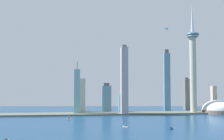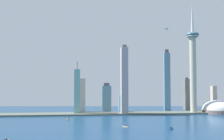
{
  "view_description": "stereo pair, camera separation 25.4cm",
  "coord_description": "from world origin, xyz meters",
  "px_view_note": "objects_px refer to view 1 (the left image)",
  "views": [
    {
      "loc": [
        -116.3,
        -284.32,
        76.4
      ],
      "look_at": [
        -30.93,
        441.26,
        118.9
      ],
      "focal_mm": 43.07,
      "sensor_mm": 36.0,
      "label": 1
    },
    {
      "loc": [
        -116.05,
        -284.35,
        76.4
      ],
      "look_at": [
        -30.93,
        441.26,
        118.9
      ],
      "focal_mm": 43.07,
      "sensor_mm": 36.0,
      "label": 2
    }
  ],
  "objects_px": {
    "skyscraper_1": "(167,81)",
    "boat_1": "(125,126)",
    "skyscraper_7": "(77,92)",
    "skyscraper_3": "(124,80)",
    "observation_tower": "(193,60)",
    "airplane": "(166,29)",
    "skyscraper_0": "(186,94)",
    "skyscraper_5": "(123,103)",
    "skyscraper_6": "(106,99)",
    "boat_2": "(69,119)",
    "skyscraper_2": "(214,98)",
    "skyscraper_4": "(81,95)",
    "boat_3": "(171,128)",
    "stadium_dome": "(219,110)"
  },
  "relations": [
    {
      "from": "observation_tower",
      "to": "boat_2",
      "type": "height_order",
      "value": "observation_tower"
    },
    {
      "from": "skyscraper_7",
      "to": "boat_1",
      "type": "bearing_deg",
      "value": -68.54
    },
    {
      "from": "stadium_dome",
      "to": "skyscraper_1",
      "type": "height_order",
      "value": "skyscraper_1"
    },
    {
      "from": "stadium_dome",
      "to": "skyscraper_4",
      "type": "height_order",
      "value": "skyscraper_4"
    },
    {
      "from": "skyscraper_5",
      "to": "skyscraper_6",
      "type": "bearing_deg",
      "value": -154.31
    },
    {
      "from": "boat_2",
      "to": "boat_1",
      "type": "bearing_deg",
      "value": -31.29
    },
    {
      "from": "skyscraper_0",
      "to": "airplane",
      "type": "distance_m",
      "value": 242.79
    },
    {
      "from": "skyscraper_7",
      "to": "skyscraper_6",
      "type": "bearing_deg",
      "value": 23.77
    },
    {
      "from": "skyscraper_3",
      "to": "airplane",
      "type": "distance_m",
      "value": 177.62
    },
    {
      "from": "skyscraper_5",
      "to": "boat_3",
      "type": "bearing_deg",
      "value": -84.25
    },
    {
      "from": "airplane",
      "to": "skyscraper_0",
      "type": "bearing_deg",
      "value": 174.53
    },
    {
      "from": "skyscraper_5",
      "to": "skyscraper_6",
      "type": "xyz_separation_m",
      "value": [
        -50.77,
        -24.42,
        13.84
      ]
    },
    {
      "from": "skyscraper_4",
      "to": "skyscraper_5",
      "type": "bearing_deg",
      "value": -5.94
    },
    {
      "from": "skyscraper_5",
      "to": "skyscraper_7",
      "type": "xyz_separation_m",
      "value": [
        -133.56,
        -60.88,
        34.45
      ]
    },
    {
      "from": "skyscraper_2",
      "to": "boat_1",
      "type": "height_order",
      "value": "skyscraper_2"
    },
    {
      "from": "observation_tower",
      "to": "skyscraper_7",
      "type": "relative_size",
      "value": 2.2
    },
    {
      "from": "skyscraper_2",
      "to": "skyscraper_6",
      "type": "bearing_deg",
      "value": -171.4
    },
    {
      "from": "skyscraper_4",
      "to": "boat_3",
      "type": "bearing_deg",
      "value": -65.53
    },
    {
      "from": "skyscraper_1",
      "to": "airplane",
      "type": "height_order",
      "value": "airplane"
    },
    {
      "from": "boat_3",
      "to": "airplane",
      "type": "distance_m",
      "value": 328.21
    },
    {
      "from": "skyscraper_6",
      "to": "boat_1",
      "type": "height_order",
      "value": "skyscraper_6"
    },
    {
      "from": "skyscraper_0",
      "to": "boat_2",
      "type": "xyz_separation_m",
      "value": [
        -355.79,
        -194.53,
        -47.81
      ]
    },
    {
      "from": "observation_tower",
      "to": "boat_2",
      "type": "distance_m",
      "value": 376.32
    },
    {
      "from": "observation_tower",
      "to": "skyscraper_6",
      "type": "relative_size",
      "value": 3.7
    },
    {
      "from": "boat_1",
      "to": "stadium_dome",
      "type": "bearing_deg",
      "value": -107.16
    },
    {
      "from": "skyscraper_0",
      "to": "skyscraper_1",
      "type": "height_order",
      "value": "skyscraper_1"
    },
    {
      "from": "skyscraper_3",
      "to": "skyscraper_4",
      "type": "bearing_deg",
      "value": 138.69
    },
    {
      "from": "skyscraper_6",
      "to": "skyscraper_1",
      "type": "bearing_deg",
      "value": 4.61
    },
    {
      "from": "skyscraper_1",
      "to": "boat_3",
      "type": "height_order",
      "value": "skyscraper_1"
    },
    {
      "from": "observation_tower",
      "to": "skyscraper_4",
      "type": "relative_size",
      "value": 3.19
    },
    {
      "from": "skyscraper_2",
      "to": "skyscraper_4",
      "type": "height_order",
      "value": "skyscraper_4"
    },
    {
      "from": "observation_tower",
      "to": "skyscraper_1",
      "type": "xyz_separation_m",
      "value": [
        -52.66,
        68.87,
        -56.94
      ]
    },
    {
      "from": "skyscraper_2",
      "to": "skyscraper_4",
      "type": "relative_size",
      "value": 0.78
    },
    {
      "from": "skyscraper_7",
      "to": "skyscraper_4",
      "type": "bearing_deg",
      "value": 81.84
    },
    {
      "from": "boat_3",
      "to": "skyscraper_6",
      "type": "bearing_deg",
      "value": 47.4
    },
    {
      "from": "skyscraper_2",
      "to": "boat_3",
      "type": "height_order",
      "value": "skyscraper_2"
    },
    {
      "from": "skyscraper_0",
      "to": "skyscraper_7",
      "type": "relative_size",
      "value": 0.72
    },
    {
      "from": "skyscraper_4",
      "to": "boat_1",
      "type": "relative_size",
      "value": 8.95
    },
    {
      "from": "observation_tower",
      "to": "airplane",
      "type": "distance_m",
      "value": 119.72
    },
    {
      "from": "skyscraper_1",
      "to": "boat_1",
      "type": "height_order",
      "value": "skyscraper_1"
    },
    {
      "from": "skyscraper_3",
      "to": "observation_tower",
      "type": "bearing_deg",
      "value": 2.49
    },
    {
      "from": "boat_2",
      "to": "boat_3",
      "type": "distance_m",
      "value": 243.24
    },
    {
      "from": "observation_tower",
      "to": "skyscraper_0",
      "type": "height_order",
      "value": "observation_tower"
    },
    {
      "from": "observation_tower",
      "to": "skyscraper_7",
      "type": "distance_m",
      "value": 330.61
    },
    {
      "from": "skyscraper_1",
      "to": "boat_2",
      "type": "height_order",
      "value": "skyscraper_1"
    },
    {
      "from": "skyscraper_2",
      "to": "skyscraper_7",
      "type": "relative_size",
      "value": 0.54
    },
    {
      "from": "skyscraper_4",
      "to": "stadium_dome",
      "type": "bearing_deg",
      "value": -13.99
    },
    {
      "from": "skyscraper_0",
      "to": "boat_1",
      "type": "bearing_deg",
      "value": -127.93
    },
    {
      "from": "skyscraper_2",
      "to": "boat_2",
      "type": "height_order",
      "value": "skyscraper_2"
    },
    {
      "from": "skyscraper_4",
      "to": "skyscraper_5",
      "type": "distance_m",
      "value": 125.76
    }
  ]
}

